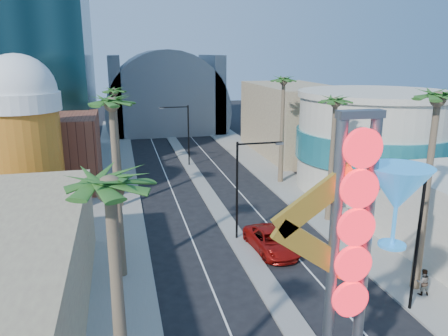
# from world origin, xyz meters

# --- Properties ---
(sidewalk_west) EXTENTS (5.00, 100.00, 0.15)m
(sidewalk_west) POSITION_xyz_m (-9.50, 35.00, 0.07)
(sidewalk_west) COLOR gray
(sidewalk_west) RESTS_ON ground
(sidewalk_east) EXTENTS (5.00, 100.00, 0.15)m
(sidewalk_east) POSITION_xyz_m (9.50, 35.00, 0.07)
(sidewalk_east) COLOR gray
(sidewalk_east) RESTS_ON ground
(median) EXTENTS (1.60, 84.00, 0.15)m
(median) POSITION_xyz_m (0.00, 38.00, 0.07)
(median) COLOR gray
(median) RESTS_ON ground
(brick_filler_west) EXTENTS (10.00, 10.00, 8.00)m
(brick_filler_west) POSITION_xyz_m (-16.00, 38.00, 4.00)
(brick_filler_west) COLOR brown
(brick_filler_west) RESTS_ON ground
(filler_east) EXTENTS (10.00, 20.00, 10.00)m
(filler_east) POSITION_xyz_m (16.00, 48.00, 5.00)
(filler_east) COLOR #987D62
(filler_east) RESTS_ON ground
(beer_mug) EXTENTS (7.00, 7.00, 14.50)m
(beer_mug) POSITION_xyz_m (-17.00, 30.00, 7.84)
(beer_mug) COLOR #D05C1B
(beer_mug) RESTS_ON ground
(turquoise_building) EXTENTS (16.60, 16.60, 10.60)m
(turquoise_building) POSITION_xyz_m (18.00, 30.00, 5.25)
(turquoise_building) COLOR beige
(turquoise_building) RESTS_ON ground
(canopy) EXTENTS (22.00, 16.00, 22.00)m
(canopy) POSITION_xyz_m (0.00, 72.00, 4.31)
(canopy) COLOR slate
(canopy) RESTS_ON ground
(neon_sign) EXTENTS (6.53, 2.60, 12.55)m
(neon_sign) POSITION_xyz_m (0.82, 2.96, 7.31)
(neon_sign) COLOR gray
(neon_sign) RESTS_ON ground
(streetlight_0) EXTENTS (3.79, 0.25, 8.00)m
(streetlight_0) POSITION_xyz_m (0.55, 20.00, 4.88)
(streetlight_0) COLOR black
(streetlight_0) RESTS_ON ground
(streetlight_1) EXTENTS (3.79, 0.25, 8.00)m
(streetlight_1) POSITION_xyz_m (-0.55, 44.00, 4.88)
(streetlight_1) COLOR black
(streetlight_1) RESTS_ON ground
(streetlight_2) EXTENTS (3.45, 0.25, 8.00)m
(streetlight_2) POSITION_xyz_m (6.72, 8.00, 4.83)
(streetlight_2) COLOR black
(streetlight_2) RESTS_ON ground
(palm_0) EXTENTS (2.40, 2.40, 11.70)m
(palm_0) POSITION_xyz_m (-9.00, 2.00, 9.93)
(palm_0) COLOR brown
(palm_0) RESTS_ON ground
(palm_1) EXTENTS (2.40, 2.40, 12.70)m
(palm_1) POSITION_xyz_m (-9.00, 16.00, 10.82)
(palm_1) COLOR brown
(palm_1) RESTS_ON ground
(palm_2) EXTENTS (2.40, 2.40, 11.20)m
(palm_2) POSITION_xyz_m (-9.00, 30.00, 9.48)
(palm_2) COLOR brown
(palm_2) RESTS_ON ground
(palm_3) EXTENTS (2.40, 2.40, 11.20)m
(palm_3) POSITION_xyz_m (-9.00, 42.00, 9.48)
(palm_3) COLOR brown
(palm_3) RESTS_ON ground
(palm_5) EXTENTS (2.40, 2.40, 13.20)m
(palm_5) POSITION_xyz_m (9.00, 10.00, 11.27)
(palm_5) COLOR brown
(palm_5) RESTS_ON ground
(palm_6) EXTENTS (2.40, 2.40, 11.70)m
(palm_6) POSITION_xyz_m (9.00, 22.00, 9.93)
(palm_6) COLOR brown
(palm_6) RESTS_ON ground
(palm_7) EXTENTS (2.40, 2.40, 12.70)m
(palm_7) POSITION_xyz_m (9.00, 34.00, 10.82)
(palm_7) COLOR brown
(palm_7) RESTS_ON ground
(red_pickup) EXTENTS (3.21, 6.08, 1.63)m
(red_pickup) POSITION_xyz_m (1.98, 17.32, 0.82)
(red_pickup) COLOR #9A0F0B
(red_pickup) RESTS_ON ground
(pedestrian_b) EXTENTS (0.93, 0.79, 1.68)m
(pedestrian_b) POSITION_xyz_m (8.87, 9.16, 0.99)
(pedestrian_b) COLOR gray
(pedestrian_b) RESTS_ON sidewalk_east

